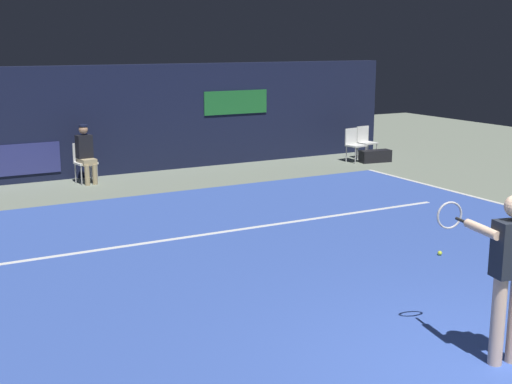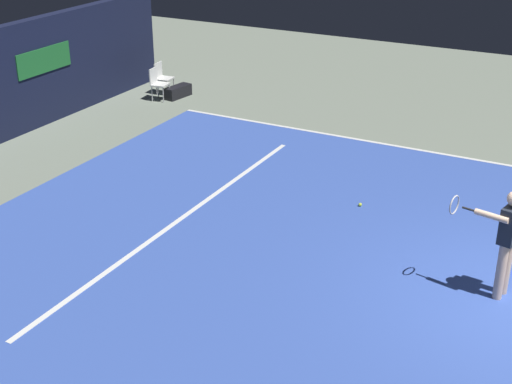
% 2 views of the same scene
% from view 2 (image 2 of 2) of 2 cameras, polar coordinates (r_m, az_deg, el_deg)
% --- Properties ---
extents(ground_plane, '(31.32, 31.32, 0.00)m').
position_cam_2_polar(ground_plane, '(12.63, 1.05, -3.86)').
color(ground_plane, gray).
extents(court_surface, '(11.01, 10.36, 0.01)m').
position_cam_2_polar(court_surface, '(12.62, 1.05, -3.83)').
color(court_surface, '#3856B2').
rests_on(court_surface, ground).
extents(line_sideline_left, '(0.10, 10.36, 0.01)m').
position_cam_2_polar(line_sideline_left, '(17.25, 9.31, 3.85)').
color(line_sideline_left, white).
rests_on(line_sideline_left, court_surface).
extents(line_service, '(8.59, 0.10, 0.01)m').
position_cam_2_polar(line_service, '(13.44, -5.86, -2.07)').
color(line_service, white).
rests_on(line_service, court_surface).
extents(tennis_player, '(0.51, 1.01, 1.73)m').
position_cam_2_polar(tennis_player, '(11.25, 19.01, -3.38)').
color(tennis_player, beige).
rests_on(tennis_player, ground).
extents(courtside_chair_near, '(0.48, 0.46, 0.88)m').
position_cam_2_polar(courtside_chair_near, '(20.83, -7.34, 8.98)').
color(courtside_chair_near, white).
rests_on(courtside_chair_near, ground).
extents(courtside_chair_far, '(0.49, 0.47, 0.88)m').
position_cam_2_polar(courtside_chair_far, '(20.27, -7.70, 8.53)').
color(courtside_chair_far, white).
rests_on(courtside_chair_far, ground).
extents(tennis_ball, '(0.07, 0.07, 0.07)m').
position_cam_2_polar(tennis_ball, '(13.97, 8.15, -0.98)').
color(tennis_ball, '#CCE033').
rests_on(tennis_ball, court_surface).
extents(equipment_bag, '(0.88, 0.43, 0.32)m').
position_cam_2_polar(equipment_bag, '(20.53, -6.13, 7.81)').
color(equipment_bag, black).
rests_on(equipment_bag, ground).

